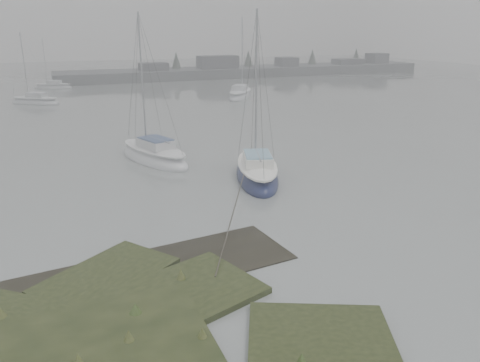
# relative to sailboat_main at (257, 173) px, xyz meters

# --- Properties ---
(ground) EXTENTS (160.00, 160.00, 0.00)m
(ground) POSITION_rel_sailboat_main_xyz_m (-4.46, 18.01, -0.28)
(ground) COLOR slate
(ground) RESTS_ON ground
(far_shoreline) EXTENTS (60.00, 8.00, 4.15)m
(far_shoreline) POSITION_rel_sailboat_main_xyz_m (22.39, 49.91, 0.58)
(far_shoreline) COLOR #4C4F51
(far_shoreline) RESTS_ON ground
(sailboat_main) EXTENTS (3.94, 6.62, 8.88)m
(sailboat_main) POSITION_rel_sailboat_main_xyz_m (0.00, 0.00, 0.00)
(sailboat_main) COLOR #13193E
(sailboat_main) RESTS_ON ground
(sailboat_white) EXTENTS (4.00, 6.59, 8.84)m
(sailboat_white) POSITION_rel_sailboat_main_xyz_m (-4.13, 5.31, -0.00)
(sailboat_white) COLOR silver
(sailboat_white) RESTS_ON ground
(sailboat_far_a) EXTENTS (5.36, 4.57, 7.55)m
(sailboat_far_a) POSITION_rel_sailboat_main_xyz_m (-10.58, 31.05, -0.04)
(sailboat_far_a) COLOR silver
(sailboat_far_a) RESTS_ON ground
(sailboat_far_b) EXTENTS (5.47, 6.58, 9.20)m
(sailboat_far_b) POSITION_rel_sailboat_main_xyz_m (10.35, 27.22, 0.01)
(sailboat_far_b) COLOR silver
(sailboat_far_b) RESTS_ON ground
(sailboat_far_c) EXTENTS (4.99, 3.06, 6.70)m
(sailboat_far_c) POSITION_rel_sailboat_main_xyz_m (-8.54, 43.88, -0.07)
(sailboat_far_c) COLOR #B7BEC2
(sailboat_far_c) RESTS_ON ground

